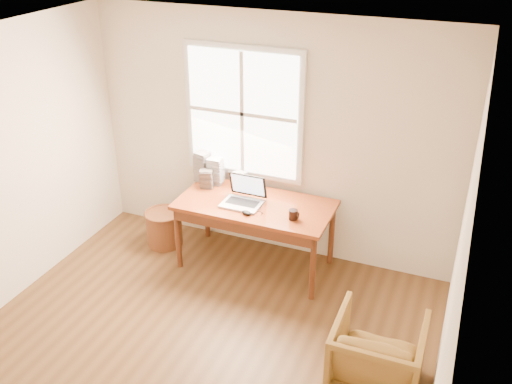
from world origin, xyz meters
TOP-DOWN VIEW (x-y plane):
  - room_shell at (-0.02, 0.16)m, footprint 4.04×4.54m
  - desk at (0.00, 1.80)m, footprint 1.60×0.80m
  - armchair at (1.55, 0.56)m, footprint 0.69×0.71m
  - wicker_stool at (-1.12, 1.80)m, footprint 0.52×0.52m
  - laptop at (-0.11, 1.70)m, footprint 0.45×0.47m
  - mouse at (0.01, 1.55)m, footprint 0.13×0.10m
  - coffee_mug at (0.47, 1.64)m, footprint 0.11×0.11m
  - cd_stack_a at (-0.58, 2.07)m, footprint 0.16×0.14m
  - cd_stack_b at (-0.63, 1.95)m, footprint 0.15×0.14m
  - cd_stack_c at (-0.74, 2.08)m, footprint 0.18×0.16m
  - cd_stack_d at (-0.30, 2.10)m, footprint 0.17×0.16m

SIDE VIEW (x-z plane):
  - wicker_stool at x=-1.12m, z-range 0.00..0.40m
  - armchair at x=1.55m, z-range 0.00..0.64m
  - desk at x=0.00m, z-range 0.71..0.75m
  - mouse at x=0.01m, z-range 0.75..0.79m
  - coffee_mug at x=0.47m, z-range 0.75..0.85m
  - cd_stack_d at x=-0.30m, z-range 0.75..0.92m
  - cd_stack_b at x=-0.63m, z-range 0.75..0.95m
  - cd_stack_a at x=-0.58m, z-range 0.75..1.05m
  - laptop at x=-0.11m, z-range 0.75..1.08m
  - cd_stack_c at x=-0.74m, z-range 0.75..1.09m
  - room_shell at x=-0.02m, z-range 0.00..2.64m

